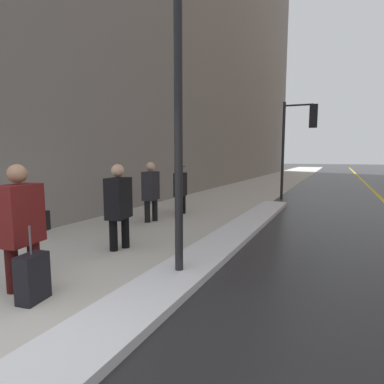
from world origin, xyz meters
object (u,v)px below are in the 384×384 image
object	(u,v)px
lamp_post	(178,71)
rolling_suitcase	(33,278)
pedestrian_in_fedora	(180,186)
traffic_light_near	(301,129)
pedestrian_with_shoulder_bag	(21,221)
pedestrian_nearside	(119,203)
pedestrian_in_glasses	(151,189)

from	to	relation	value
lamp_post	rolling_suitcase	world-z (taller)	lamp_post
lamp_post	pedestrian_in_fedora	bearing A→B (deg)	117.88
traffic_light_near	pedestrian_in_fedora	distance (m)	5.96
pedestrian_with_shoulder_bag	rolling_suitcase	world-z (taller)	pedestrian_with_shoulder_bag
pedestrian_nearside	pedestrian_in_glasses	size ratio (longest dim) A/B	1.00
pedestrian_with_shoulder_bag	pedestrian_nearside	world-z (taller)	pedestrian_with_shoulder_bag
traffic_light_near	pedestrian_in_glasses	world-z (taller)	traffic_light_near
pedestrian_in_glasses	pedestrian_in_fedora	size ratio (longest dim) A/B	1.01
pedestrian_nearside	rolling_suitcase	world-z (taller)	pedestrian_nearside
pedestrian_nearside	pedestrian_with_shoulder_bag	bearing A→B (deg)	-10.89
traffic_light_near	pedestrian_in_glasses	bearing A→B (deg)	-123.81
pedestrian_with_shoulder_bag	pedestrian_nearside	distance (m)	1.93
lamp_post	pedestrian_nearside	world-z (taller)	lamp_post
pedestrian_with_shoulder_bag	lamp_post	bearing A→B (deg)	116.96
lamp_post	traffic_light_near	world-z (taller)	lamp_post
pedestrian_nearside	pedestrian_in_fedora	xyz separation A→B (m)	(-0.63, 3.62, -0.03)
lamp_post	traffic_light_near	size ratio (longest dim) A/B	1.24
traffic_light_near	pedestrian_with_shoulder_bag	world-z (taller)	traffic_light_near
pedestrian_in_glasses	rolling_suitcase	xyz separation A→B (m)	(1.24, -4.44, -0.60)
pedestrian_nearside	rolling_suitcase	bearing A→B (deg)	0.58
traffic_light_near	pedestrian_nearside	world-z (taller)	traffic_light_near
traffic_light_near	rolling_suitcase	xyz separation A→B (m)	(-1.87, -10.56, -2.56)
pedestrian_nearside	pedestrian_in_fedora	world-z (taller)	pedestrian_nearside
rolling_suitcase	traffic_light_near	bearing A→B (deg)	159.52
lamp_post	pedestrian_in_fedora	world-z (taller)	lamp_post
pedestrian_with_shoulder_bag	pedestrian_in_glasses	bearing A→B (deg)	-179.57
pedestrian_with_shoulder_bag	pedestrian_in_glasses	xyz separation A→B (m)	(-0.82, 4.25, -0.02)
rolling_suitcase	pedestrian_with_shoulder_bag	bearing A→B (deg)	-124.52
pedestrian_nearside	rolling_suitcase	size ratio (longest dim) A/B	1.72
pedestrian_in_glasses	rolling_suitcase	size ratio (longest dim) A/B	1.71
pedestrian_with_shoulder_bag	rolling_suitcase	distance (m)	0.78
traffic_light_near	pedestrian_with_shoulder_bag	xyz separation A→B (m)	(-2.30, -10.37, -1.94)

